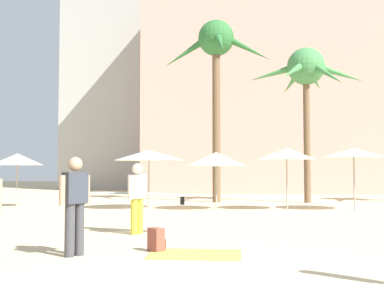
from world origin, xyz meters
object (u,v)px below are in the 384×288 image
palm_tree_far_left (216,52)px  cafe_umbrella_5 (354,153)px  backpack (156,240)px  palm_tree_center (306,74)px  cafe_umbrella_3 (149,155)px  person_mid_right (138,195)px  cafe_umbrella_4 (216,159)px  cafe_umbrella_0 (17,159)px  cafe_umbrella_2 (287,154)px  beach_towel (195,254)px  person_far_right (75,202)px

palm_tree_far_left → cafe_umbrella_5: palm_tree_far_left is taller
backpack → palm_tree_center: bearing=28.3°
cafe_umbrella_5 → cafe_umbrella_3: bearing=-177.5°
backpack → person_mid_right: person_mid_right is taller
cafe_umbrella_3 → person_mid_right: 7.34m
cafe_umbrella_4 → person_mid_right: (-1.37, -7.07, -0.98)m
cafe_umbrella_4 → cafe_umbrella_0: bearing=177.1°
cafe_umbrella_0 → cafe_umbrella_5: (13.03, 0.00, 0.21)m
cafe_umbrella_2 → person_mid_right: cafe_umbrella_2 is taller
cafe_umbrella_5 → beach_towel: cafe_umbrella_5 is taller
beach_towel → backpack: bearing=161.2°
palm_tree_center → beach_towel: size_ratio=4.49×
backpack → palm_tree_far_left: bearing=44.5°
cafe_umbrella_2 → cafe_umbrella_5: size_ratio=0.97×
backpack → person_far_right: person_far_right is taller
cafe_umbrella_2 → palm_tree_center: bearing=73.6°
cafe_umbrella_0 → backpack: (7.49, -9.95, -1.69)m
palm_tree_center → cafe_umbrella_2: 5.85m
palm_tree_far_left → cafe_umbrella_4: 6.74m
cafe_umbrella_3 → cafe_umbrella_5: bearing=2.5°
backpack → cafe_umbrella_2: bearing=27.9°
palm_tree_center → beach_towel: (-3.62, -14.24, -5.87)m
cafe_umbrella_0 → beach_towel: bearing=-51.2°
cafe_umbrella_0 → beach_towel: 13.22m
palm_tree_far_left → cafe_umbrella_0: (-7.72, -3.97, -5.09)m
backpack → person_mid_right: bearing=65.2°
cafe_umbrella_3 → backpack: 10.01m
palm_tree_center → cafe_umbrella_5: 5.66m
palm_tree_far_left → backpack: (-0.23, -13.92, -6.79)m
palm_tree_center → cafe_umbrella_4: (-3.86, -4.45, -4.01)m
cafe_umbrella_3 → person_mid_right: (1.20, -7.15, -1.14)m
cafe_umbrella_5 → person_mid_right: size_ratio=0.86×
cafe_umbrella_4 → person_mid_right: cafe_umbrella_4 is taller
cafe_umbrella_4 → cafe_umbrella_5: bearing=4.6°
palm_tree_center → backpack: palm_tree_center is taller
palm_tree_center → person_far_right: size_ratio=4.22×
cafe_umbrella_0 → person_far_right: cafe_umbrella_0 is taller
cafe_umbrella_3 → person_far_right: 10.34m
backpack → person_mid_right: 2.72m
palm_tree_far_left → cafe_umbrella_4: bearing=-86.7°
cafe_umbrella_2 → cafe_umbrella_4: (-2.60, -0.19, -0.20)m
cafe_umbrella_3 → palm_tree_center: bearing=34.2°
person_mid_right → cafe_umbrella_3: bearing=-54.9°
cafe_umbrella_3 → beach_towel: 10.45m
beach_towel → person_far_right: (-2.01, -0.38, 0.91)m
palm_tree_center → cafe_umbrella_2: size_ratio=3.10×
cafe_umbrella_0 → cafe_umbrella_2: (10.57, -0.21, 0.17)m
person_mid_right → beach_towel: bearing=146.1°
palm_tree_far_left → cafe_umbrella_3: palm_tree_far_left is taller
beach_towel → backpack: backpack is taller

